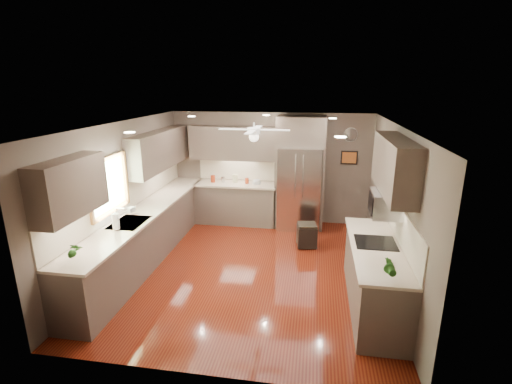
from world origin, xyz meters
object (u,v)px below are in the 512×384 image
(soap_bottle, at_px, (132,209))
(microwave, at_px, (386,204))
(potted_plant_right, at_px, (389,267))
(stool, at_px, (307,235))
(canister_a, at_px, (213,179))
(potted_plant_left, at_px, (73,250))
(paper_towel, at_px, (116,221))
(refrigerator, at_px, (300,175))
(canister_c, at_px, (235,179))
(bowl, at_px, (256,183))
(canister_b, at_px, (223,179))
(canister_d, at_px, (247,181))

(soap_bottle, bearing_deg, microwave, -5.76)
(potted_plant_right, relative_size, stool, 0.64)
(canister_a, distance_m, potted_plant_left, 4.16)
(potted_plant_right, bearing_deg, paper_towel, 167.18)
(canister_a, bearing_deg, refrigerator, -1.07)
(canister_c, relative_size, bowl, 1.01)
(refrigerator, bearing_deg, canister_b, 177.95)
(canister_a, relative_size, canister_b, 1.24)
(canister_d, height_order, potted_plant_right, potted_plant_right)
(canister_a, height_order, potted_plant_right, potted_plant_right)
(canister_b, bearing_deg, paper_towel, -106.78)
(microwave, distance_m, stool, 2.34)
(potted_plant_right, xyz_separation_m, refrigerator, (-1.21, 3.87, 0.10))
(microwave, bearing_deg, paper_towel, -175.93)
(refrigerator, distance_m, paper_towel, 4.01)
(soap_bottle, bearing_deg, potted_plant_right, -21.66)
(canister_a, height_order, stool, canister_a)
(canister_a, xyz_separation_m, canister_d, (0.79, 0.01, -0.02))
(potted_plant_right, xyz_separation_m, stool, (-0.99, 2.81, -0.85))
(microwave, xyz_separation_m, stool, (-1.11, 1.65, -1.24))
(potted_plant_right, relative_size, microwave, 0.53)
(canister_d, xyz_separation_m, microwave, (2.51, -2.76, 0.48))
(canister_c, bearing_deg, refrigerator, -3.95)
(canister_a, distance_m, canister_c, 0.51)
(canister_a, height_order, potted_plant_left, potted_plant_left)
(refrigerator, bearing_deg, canister_a, 178.93)
(canister_d, bearing_deg, soap_bottle, -123.91)
(canister_c, relative_size, stool, 0.43)
(potted_plant_left, relative_size, microwave, 0.58)
(canister_d, relative_size, refrigerator, 0.05)
(bowl, bearing_deg, canister_d, 168.63)
(microwave, bearing_deg, bowl, 130.10)
(refrigerator, bearing_deg, canister_d, 177.58)
(potted_plant_right, bearing_deg, canister_d, 121.37)
(canister_a, distance_m, canister_b, 0.23)
(canister_b, xyz_separation_m, paper_towel, (-0.92, -3.05, 0.07))
(microwave, relative_size, paper_towel, 2.06)
(bowl, distance_m, paper_towel, 3.45)
(canister_b, distance_m, stool, 2.39)
(bowl, distance_m, refrigerator, 0.98)
(potted_plant_left, bearing_deg, canister_c, 74.27)
(paper_towel, bearing_deg, canister_a, 77.15)
(canister_d, relative_size, bowl, 0.66)
(canister_c, xyz_separation_m, potted_plant_left, (-1.18, -4.17, 0.07))
(canister_b, height_order, refrigerator, refrigerator)
(microwave, bearing_deg, refrigerator, 116.09)
(soap_bottle, relative_size, bowl, 0.98)
(stool, bearing_deg, paper_towel, -146.15)
(canister_c, bearing_deg, canister_a, -172.73)
(canister_b, distance_m, microwave, 4.16)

